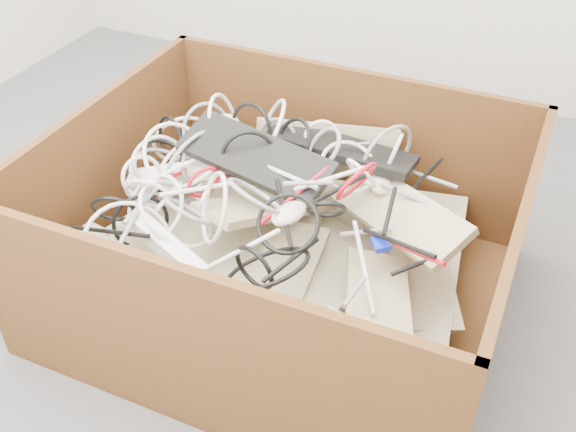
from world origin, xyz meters
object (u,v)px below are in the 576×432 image
at_px(cardboard_box, 280,262).
at_px(power_strip_left, 176,174).
at_px(vga_plug, 381,244).
at_px(power_strip_right, 166,245).

bearing_deg(cardboard_box, power_strip_left, 178.79).
bearing_deg(vga_plug, cardboard_box, -138.40).
height_order(power_strip_left, power_strip_right, power_strip_left).
xyz_separation_m(cardboard_box, power_strip_left, (-0.33, 0.01, 0.22)).
relative_size(cardboard_box, power_strip_left, 4.28).
bearing_deg(power_strip_right, vga_plug, 40.43).
xyz_separation_m(cardboard_box, vga_plug, (0.31, -0.05, 0.22)).
height_order(cardboard_box, power_strip_right, cardboard_box).
xyz_separation_m(power_strip_left, vga_plug, (0.64, -0.06, -0.00)).
distance_m(power_strip_left, power_strip_right, 0.29).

